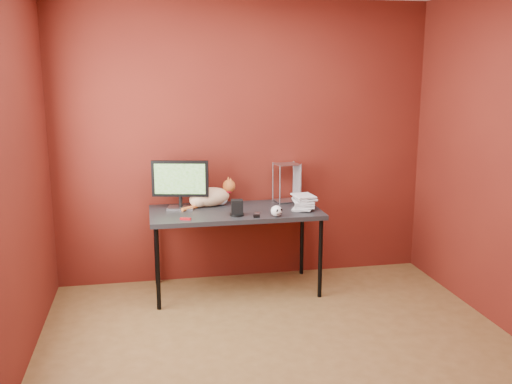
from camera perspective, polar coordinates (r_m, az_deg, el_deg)
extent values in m
cube|color=brown|center=(4.09, 3.30, -16.64)|extent=(3.50, 3.50, 0.01)
cube|color=#54150F|center=(5.34, -1.16, 4.96)|extent=(3.50, 0.02, 2.60)
cube|color=#54150F|center=(2.05, 15.93, -7.30)|extent=(3.50, 0.02, 2.60)
cube|color=#54150F|center=(3.63, -24.26, 0.47)|extent=(0.02, 3.50, 2.60)
cube|color=black|center=(5.05, -2.08, -2.05)|extent=(1.50, 0.70, 0.04)
cylinder|color=black|center=(4.82, -9.80, -7.60)|extent=(0.04, 0.04, 0.71)
cylinder|color=black|center=(5.03, 6.45, -6.63)|extent=(0.04, 0.04, 0.71)
cylinder|color=black|center=(5.39, -9.96, -5.47)|extent=(0.04, 0.04, 0.71)
cylinder|color=black|center=(5.58, 4.61, -4.70)|extent=(0.04, 0.04, 0.71)
cube|color=#A3A3A8|center=(5.14, -7.52, -1.57)|extent=(0.26, 0.21, 0.02)
cylinder|color=black|center=(5.12, -7.54, -0.94)|extent=(0.03, 0.03, 0.10)
cube|color=black|center=(5.08, -7.60, 1.33)|extent=(0.50, 0.14, 0.32)
cube|color=#1F4D14|center=(5.08, -7.60, 1.33)|extent=(0.44, 0.10, 0.27)
ellipsoid|color=orange|center=(5.19, -4.60, -0.49)|extent=(0.40, 0.27, 0.17)
ellipsoid|color=orange|center=(5.16, -5.73, -0.77)|extent=(0.20, 0.20, 0.14)
sphere|color=white|center=(5.23, -3.48, -0.67)|extent=(0.12, 0.12, 0.12)
sphere|color=#C66326|center=(5.23, -2.72, 0.61)|extent=(0.12, 0.12, 0.12)
cone|color=#C66326|center=(5.20, -2.56, 1.19)|extent=(0.04, 0.04, 0.05)
cone|color=#C66326|center=(5.25, -2.79, 1.31)|extent=(0.04, 0.04, 0.05)
cylinder|color=#B30B1E|center=(5.24, -2.88, 0.07)|extent=(0.09, 0.09, 0.01)
cylinder|color=#C66326|center=(5.09, -6.57, -1.58)|extent=(0.17, 0.14, 0.03)
ellipsoid|color=white|center=(4.82, 2.06, -1.90)|extent=(0.10, 0.10, 0.09)
ellipsoid|color=black|center=(4.77, 1.94, -1.89)|extent=(0.02, 0.02, 0.03)
ellipsoid|color=black|center=(4.78, 2.40, -1.87)|extent=(0.02, 0.02, 0.03)
cube|color=black|center=(4.78, 2.18, -2.21)|extent=(0.05, 0.02, 0.00)
cylinder|color=black|center=(4.86, -1.90, -2.28)|extent=(0.12, 0.12, 0.02)
cube|color=black|center=(4.84, -1.91, -1.49)|extent=(0.11, 0.10, 0.12)
imported|color=beige|center=(5.09, 3.86, -0.41)|extent=(0.25, 0.28, 0.23)
imported|color=beige|center=(5.04, 3.90, 2.13)|extent=(0.23, 0.27, 0.23)
imported|color=beige|center=(5.01, 3.94, 4.70)|extent=(0.21, 0.26, 0.23)
imported|color=beige|center=(4.98, 3.97, 7.31)|extent=(0.19, 0.25, 0.23)
imported|color=beige|center=(4.97, 4.01, 9.94)|extent=(0.17, 0.23, 0.23)
imported|color=beige|center=(4.97, 4.05, 12.57)|extent=(0.19, 0.24, 0.23)
cylinder|color=#A3A3A8|center=(5.24, 2.20, 0.75)|extent=(0.01, 0.01, 0.37)
cylinder|color=#A3A3A8|center=(5.29, 4.44, 0.83)|extent=(0.01, 0.01, 0.37)
cylinder|color=#A3A3A8|center=(5.40, 1.78, 1.10)|extent=(0.01, 0.01, 0.37)
cylinder|color=#A3A3A8|center=(5.46, 3.96, 1.18)|extent=(0.01, 0.01, 0.37)
cube|color=#A3A3A8|center=(5.38, 3.08, -0.84)|extent=(0.24, 0.21, 0.01)
cube|color=#A3A3A8|center=(5.32, 3.12, 2.80)|extent=(0.24, 0.21, 0.01)
cube|color=#A70C13|center=(4.75, -7.06, -2.68)|extent=(0.09, 0.05, 0.02)
cube|color=black|center=(4.79, 0.05, -2.43)|extent=(0.05, 0.03, 0.02)
cylinder|color=#A3A3A8|center=(4.93, 0.12, -2.13)|extent=(0.05, 0.05, 0.00)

